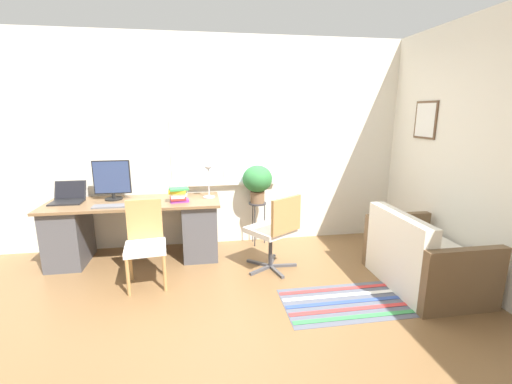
{
  "coord_description": "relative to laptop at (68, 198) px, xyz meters",
  "views": [
    {
      "loc": [
        -0.05,
        -3.76,
        1.76
      ],
      "look_at": [
        0.59,
        0.17,
        0.82
      ],
      "focal_mm": 24.0,
      "sensor_mm": 36.0,
      "label": 1
    }
  ],
  "objects": [
    {
      "name": "wall_back_with_window",
      "position": [
        1.61,
        0.33,
        0.58
      ],
      "size": [
        9.0,
        0.12,
        2.7
      ],
      "color": "white",
      "rests_on": "ground_plane"
    },
    {
      "name": "keyboard",
      "position": [
        0.53,
        -0.3,
        -0.04
      ],
      "size": [
        0.36,
        0.14,
        0.02
      ],
      "color": "slate",
      "rests_on": "desk"
    },
    {
      "name": "couch_loveseat",
      "position": [
        3.75,
        -1.25,
        -0.5
      ],
      "size": [
        0.78,
        1.15,
        0.78
      ],
      "rotation": [
        0.0,
        0.0,
        1.57
      ],
      "color": "white",
      "rests_on": "ground_plane"
    },
    {
      "name": "plant_stand",
      "position": [
        2.28,
        0.14,
        -0.27
      ],
      "size": [
        0.23,
        0.23,
        0.58
      ],
      "color": "#333338",
      "rests_on": "ground_plane"
    },
    {
      "name": "desk_lamp",
      "position": [
        1.64,
        -0.04,
        0.21
      ],
      "size": [
        0.15,
        0.15,
        0.42
      ],
      "color": "#ADADB2",
      "rests_on": "desk"
    },
    {
      "name": "monitor",
      "position": [
        0.5,
        0.05,
        0.19
      ],
      "size": [
        0.43,
        0.21,
        0.48
      ],
      "color": "black",
      "rests_on": "desk"
    },
    {
      "name": "book_stack",
      "position": [
        1.28,
        -0.2,
        0.03
      ],
      "size": [
        0.24,
        0.19,
        0.17
      ],
      "color": "purple",
      "rests_on": "desk"
    },
    {
      "name": "potted_plant",
      "position": [
        2.28,
        0.14,
        0.11
      ],
      "size": [
        0.39,
        0.39,
        0.5
      ],
      "color": "brown",
      "rests_on": "plant_stand"
    },
    {
      "name": "office_chair_swivel",
      "position": [
        2.34,
        -0.66,
        -0.29
      ],
      "size": [
        0.63,
        0.64,
        0.88
      ],
      "rotation": [
        0.0,
        0.0,
        3.72
      ],
      "color": "#47474C",
      "rests_on": "ground_plane"
    },
    {
      "name": "laptop",
      "position": [
        0.0,
        0.0,
        0.0
      ],
      "size": [
        0.35,
        0.32,
        0.23
      ],
      "color": "black",
      "rests_on": "desk"
    },
    {
      "name": "desk_chair_wooden",
      "position": [
        0.96,
        -0.74,
        -0.31
      ],
      "size": [
        0.44,
        0.45,
        0.87
      ],
      "rotation": [
        0.0,
        0.0,
        0.11
      ],
      "color": "#B2844C",
      "rests_on": "ground_plane"
    },
    {
      "name": "desk",
      "position": [
        0.75,
        -0.1,
        -0.39
      ],
      "size": [
        2.01,
        0.69,
        0.72
      ],
      "color": "brown",
      "rests_on": "ground_plane"
    },
    {
      "name": "mouse",
      "position": [
        0.78,
        -0.29,
        -0.04
      ],
      "size": [
        0.04,
        0.06,
        0.03
      ],
      "color": "silver",
      "rests_on": "desk"
    },
    {
      "name": "ground_plane",
      "position": [
        1.6,
        -0.44,
        -0.77
      ],
      "size": [
        14.0,
        14.0,
        0.0
      ],
      "primitive_type": "plane",
      "color": "brown"
    },
    {
      "name": "floor_rug_striped",
      "position": [
        2.84,
        -1.46,
        -0.77
      ],
      "size": [
        1.15,
        0.67,
        0.01
      ],
      "color": "#565B6B",
      "rests_on": "ground_plane"
    },
    {
      "name": "wall_right_with_picture",
      "position": [
        4.27,
        -0.44,
        0.58
      ],
      "size": [
        0.08,
        9.0,
        2.7
      ],
      "color": "white",
      "rests_on": "ground_plane"
    }
  ]
}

